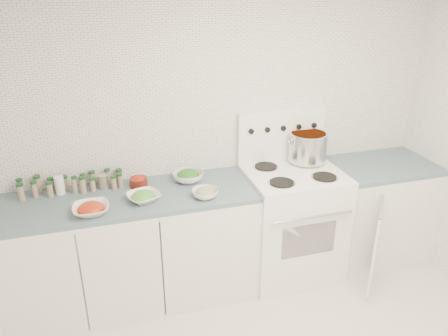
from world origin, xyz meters
TOP-DOWN VIEW (x-y plane):
  - room_walls at (0.00, 0.00)m, footprint 3.54×3.04m
  - counter_left at (-0.82, 1.19)m, footprint 1.85×0.62m
  - stove at (0.48, 1.19)m, footprint 0.76×0.70m
  - counter_right at (1.30, 1.19)m, footprint 0.89×0.94m
  - stock_pot at (0.67, 1.35)m, footprint 0.34×0.31m
  - bowl_tomato at (-1.08, 1.01)m, footprint 0.24×0.24m
  - bowl_snowpea at (-0.73, 1.09)m, footprint 0.28×0.28m
  - bowl_broccoli at (-0.35, 1.33)m, footprint 0.26×0.26m
  - bowl_zucchini at (-0.29, 1.02)m, footprint 0.24×0.24m
  - bowl_pepper at (-0.73, 1.34)m, footprint 0.13×0.13m
  - salt_canister at (-1.29, 1.38)m, footprint 0.08×0.08m
  - tin_can at (-0.98, 1.39)m, footprint 0.10×0.10m
  - spice_cluster at (-1.22, 1.40)m, footprint 0.75×0.16m

SIDE VIEW (x-z plane):
  - counter_right at x=1.30m, z-range 0.00..0.90m
  - counter_left at x=-0.82m, z-range 0.00..0.90m
  - stove at x=0.48m, z-range -0.18..1.18m
  - bowl_snowpea at x=-0.73m, z-range 0.89..0.97m
  - bowl_tomato at x=-1.08m, z-range 0.89..0.97m
  - bowl_zucchini at x=-0.29m, z-range 0.90..0.97m
  - bowl_pepper at x=-0.73m, z-range 0.90..0.98m
  - bowl_broccoli at x=-0.35m, z-range 0.90..0.99m
  - tin_can at x=-0.98m, z-range 0.90..1.01m
  - spice_cluster at x=-1.22m, z-range 0.89..1.03m
  - salt_canister at x=-1.29m, z-range 0.90..1.03m
  - stock_pot at x=0.67m, z-range 0.96..1.20m
  - room_walls at x=0.00m, z-range 0.30..2.82m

